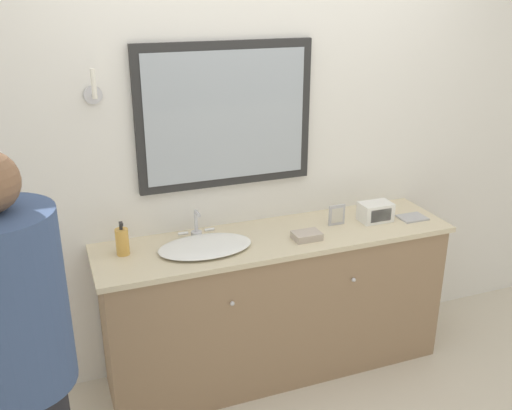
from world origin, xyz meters
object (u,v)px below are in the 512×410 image
picture_frame (337,215)px  sink_basin (205,246)px  appliance_box (376,212)px  person (12,323)px  soap_bottle (122,241)px

picture_frame → sink_basin: bearing=-177.1°
appliance_box → person: 2.08m
sink_basin → picture_frame: bearing=2.9°
person → appliance_box: bearing=19.8°
soap_bottle → picture_frame: 1.21m
picture_frame → person: bearing=-156.9°
soap_bottle → picture_frame: size_ratio=1.51×
appliance_box → picture_frame: 0.24m
soap_bottle → sink_basin: bearing=-12.0°
soap_bottle → person: bearing=-122.6°
person → soap_bottle: bearing=57.4°
appliance_box → person: bearing=-160.2°
soap_bottle → appliance_box: soap_bottle is taller
picture_frame → appliance_box: bearing=-6.4°
soap_bottle → picture_frame: soap_bottle is taller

